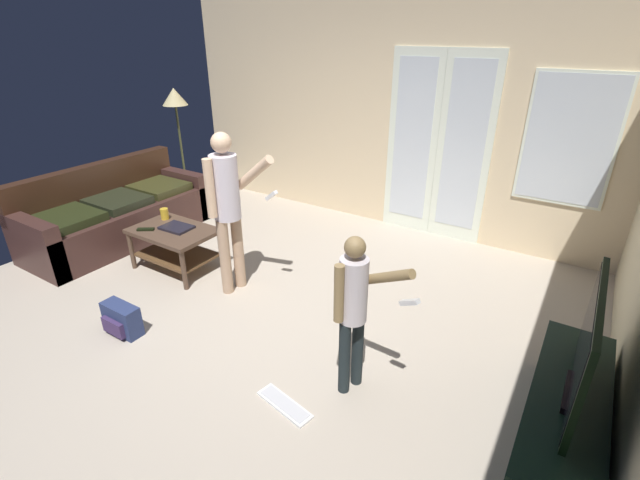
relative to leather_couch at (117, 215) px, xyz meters
The scene contains 14 objects.
ground_plane 2.42m from the leather_couch, 10.23° to the right, with size 5.70×5.38×0.02m, color #BAAC99.
wall_back_with_doors 3.48m from the leather_couch, 41.98° to the left, with size 5.70×0.09×2.73m.
leather_couch is the anchor object (origin of this frame).
coffee_table 1.18m from the leather_couch, ahead, with size 0.87×0.58×0.45m.
tv_stand 4.92m from the leather_couch, ahead, with size 0.42×1.47×0.42m.
flat_screen_tv 4.94m from the leather_couch, ahead, with size 0.08×1.03×0.67m.
person_adult 2.08m from the leather_couch, ahead, with size 0.62×0.42×1.54m.
person_child 3.68m from the leather_couch, 10.78° to the right, with size 0.54×0.31×1.19m.
floor_lamp 1.75m from the leather_couch, 102.25° to the left, with size 0.34×0.34×1.61m.
backpack 2.03m from the leather_couch, 35.06° to the right, with size 0.35×0.18×0.27m.
loose_keyboard 3.48m from the leather_couch, 18.26° to the right, with size 0.46×0.21×0.02m.
laptop_closed 1.21m from the leather_couch, ahead, with size 0.32×0.23×0.03m, color #211F29.
cup_near_edge 0.91m from the leather_couch, ahead, with size 0.08×0.08×0.12m, color gold.
tv_remote_black 1.02m from the leather_couch, 17.63° to the right, with size 0.17×0.05×0.02m, color black.
Camera 1 is at (2.36, -2.44, 2.34)m, focal length 25.03 mm.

